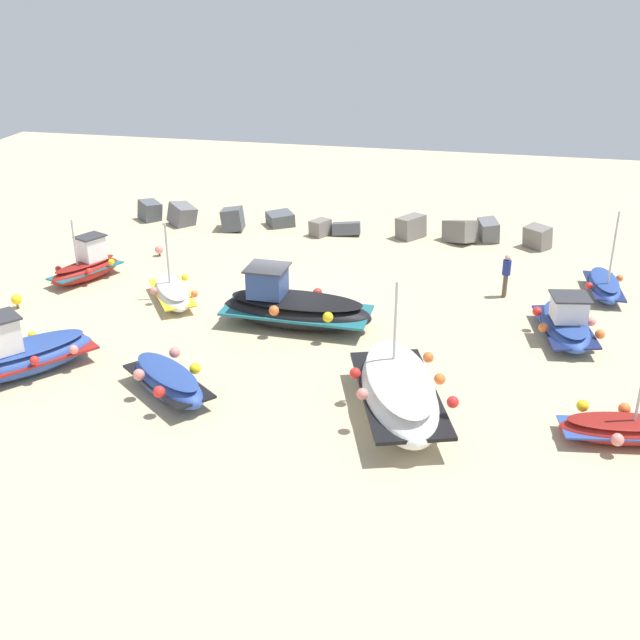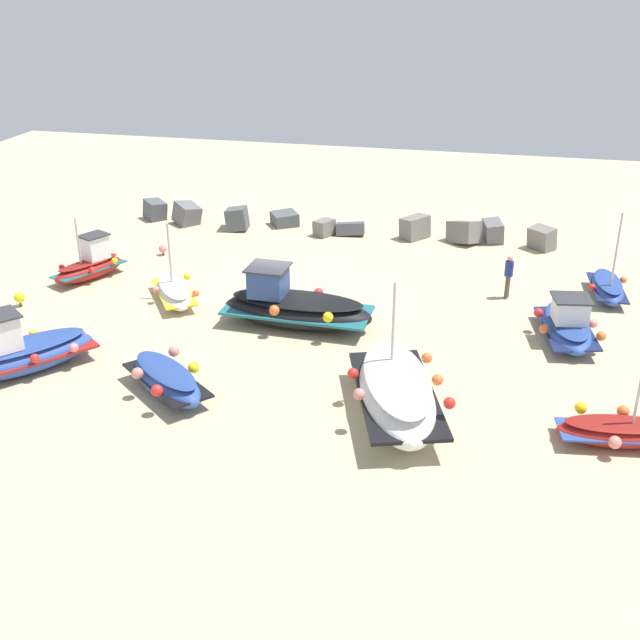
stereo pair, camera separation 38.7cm
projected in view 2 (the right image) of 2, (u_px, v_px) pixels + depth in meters
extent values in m
plane|color=#C6B289|center=(288.00, 307.00, 29.50)|extent=(55.72, 55.72, 0.00)
ellipsoid|color=maroon|center=(89.00, 270.00, 31.97)|extent=(2.35, 3.31, 0.84)
cube|color=#1E6670|center=(89.00, 269.00, 31.95)|extent=(2.29, 3.19, 0.14)
ellipsoid|color=maroon|center=(88.00, 263.00, 31.83)|extent=(2.03, 2.90, 0.19)
cube|color=white|center=(95.00, 247.00, 31.90)|extent=(1.07, 1.15, 0.96)
cube|color=#333338|center=(94.00, 235.00, 31.69)|extent=(1.24, 1.34, 0.06)
cylinder|color=#B7B7BC|center=(78.00, 241.00, 31.17)|extent=(0.08, 0.08, 1.88)
sphere|color=red|center=(62.00, 267.00, 31.65)|extent=(0.25, 0.25, 0.25)
sphere|color=red|center=(92.00, 270.00, 31.32)|extent=(0.25, 0.25, 0.25)
sphere|color=orange|center=(85.00, 260.00, 32.43)|extent=(0.25, 0.25, 0.25)
sphere|color=yellow|center=(115.00, 261.00, 32.06)|extent=(0.25, 0.25, 0.25)
ellipsoid|color=#2D4C9E|center=(566.00, 329.00, 26.86)|extent=(2.14, 3.97, 0.86)
cube|color=navy|center=(566.00, 328.00, 26.84)|extent=(2.13, 3.82, 0.16)
ellipsoid|color=navy|center=(567.00, 320.00, 26.73)|extent=(1.85, 3.49, 0.21)
cube|color=silver|center=(570.00, 310.00, 26.35)|extent=(1.23, 1.18, 0.80)
cube|color=#333338|center=(572.00, 298.00, 26.17)|extent=(1.42, 1.37, 0.06)
sphere|color=orange|center=(585.00, 311.00, 27.68)|extent=(0.32, 0.32, 0.32)
sphere|color=red|center=(538.00, 313.00, 27.24)|extent=(0.32, 0.32, 0.32)
sphere|color=#EA7F75|center=(593.00, 323.00, 26.72)|extent=(0.32, 0.32, 0.32)
sphere|color=orange|center=(544.00, 329.00, 26.34)|extent=(0.32, 0.32, 0.32)
sphere|color=orange|center=(601.00, 336.00, 25.75)|extent=(0.32, 0.32, 0.32)
ellipsoid|color=black|center=(297.00, 312.00, 27.83)|extent=(5.45, 2.15, 1.09)
cube|color=#1E6670|center=(297.00, 310.00, 27.81)|extent=(5.24, 2.20, 0.12)
ellipsoid|color=black|center=(297.00, 300.00, 27.65)|extent=(4.80, 1.88, 0.20)
cube|color=#2D4784|center=(268.00, 281.00, 27.66)|extent=(1.25, 1.25, 1.00)
cube|color=#333338|center=(268.00, 267.00, 27.44)|extent=(1.45, 1.45, 0.06)
sphere|color=yellow|center=(328.00, 317.00, 26.33)|extent=(0.36, 0.36, 0.36)
sphere|color=red|center=(319.00, 293.00, 28.56)|extent=(0.36, 0.36, 0.36)
sphere|color=orange|center=(274.00, 310.00, 26.78)|extent=(0.36, 0.36, 0.36)
sphere|color=red|center=(269.00, 286.00, 28.99)|extent=(0.36, 0.36, 0.36)
ellipsoid|color=#2D4C9E|center=(26.00, 357.00, 24.76)|extent=(3.98, 4.45, 0.97)
cube|color=maroon|center=(25.00, 355.00, 24.74)|extent=(3.92, 4.34, 0.09)
ellipsoid|color=navy|center=(24.00, 345.00, 24.60)|extent=(3.50, 3.91, 0.16)
sphere|color=#EA7F75|center=(74.00, 348.00, 24.69)|extent=(0.29, 0.29, 0.29)
sphere|color=yellow|center=(33.00, 334.00, 25.64)|extent=(0.29, 0.29, 0.29)
sphere|color=red|center=(35.00, 358.00, 23.99)|extent=(0.29, 0.29, 0.29)
ellipsoid|color=white|center=(396.00, 395.00, 22.21)|extent=(3.55, 5.62, 1.35)
cube|color=black|center=(396.00, 393.00, 22.18)|extent=(3.54, 5.44, 0.13)
ellipsoid|color=beige|center=(397.00, 378.00, 21.98)|extent=(3.11, 4.95, 0.23)
cylinder|color=#B7B7BC|center=(393.00, 321.00, 22.29)|extent=(0.08, 0.08, 2.38)
sphere|color=orange|center=(427.00, 358.00, 23.47)|extent=(0.33, 0.33, 0.33)
sphere|color=red|center=(353.00, 373.00, 22.66)|extent=(0.33, 0.33, 0.33)
sphere|color=orange|center=(437.00, 380.00, 22.11)|extent=(0.33, 0.33, 0.33)
sphere|color=#EA7F75|center=(359.00, 394.00, 21.26)|extent=(0.33, 0.33, 0.33)
sphere|color=red|center=(449.00, 403.00, 20.72)|extent=(0.33, 0.33, 0.33)
ellipsoid|color=white|center=(174.00, 293.00, 29.92)|extent=(2.82, 3.42, 0.68)
cube|color=gold|center=(174.00, 292.00, 29.91)|extent=(2.78, 3.33, 0.07)
ellipsoid|color=beige|center=(174.00, 286.00, 29.81)|extent=(2.48, 3.01, 0.12)
cylinder|color=#B7B7BC|center=(169.00, 253.00, 29.57)|extent=(0.08, 0.08, 2.32)
sphere|color=yellow|center=(187.00, 277.00, 30.69)|extent=(0.27, 0.27, 0.27)
sphere|color=#EA7F75|center=(156.00, 290.00, 29.61)|extent=(0.27, 0.27, 0.27)
sphere|color=orange|center=(196.00, 293.00, 29.40)|extent=(0.27, 0.27, 0.27)
ellipsoid|color=#2D4C9E|center=(167.00, 381.00, 23.42)|extent=(3.51, 3.18, 0.90)
cube|color=black|center=(167.00, 380.00, 23.41)|extent=(3.42, 3.11, 0.10)
ellipsoid|color=navy|center=(166.00, 370.00, 23.27)|extent=(3.08, 2.78, 0.17)
sphere|color=#EA7F75|center=(174.00, 351.00, 24.35)|extent=(0.34, 0.34, 0.34)
sphere|color=#EA7F75|center=(138.00, 373.00, 23.06)|extent=(0.34, 0.34, 0.34)
sphere|color=yellow|center=(194.00, 368.00, 23.49)|extent=(0.34, 0.34, 0.34)
sphere|color=red|center=(157.00, 391.00, 22.20)|extent=(0.34, 0.34, 0.34)
ellipsoid|color=maroon|center=(618.00, 433.00, 21.06)|extent=(3.39, 1.69, 0.71)
cube|color=#2D4C9E|center=(618.00, 432.00, 21.04)|extent=(3.26, 1.69, 0.11)
ellipsoid|color=maroon|center=(620.00, 424.00, 20.94)|extent=(2.98, 1.46, 0.16)
cylinder|color=#B7B7BC|center=(639.00, 391.00, 20.49)|extent=(0.08, 0.08, 1.94)
sphere|color=orange|center=(623.00, 411.00, 21.61)|extent=(0.34, 0.34, 0.34)
sphere|color=#EA7F75|center=(615.00, 442.00, 20.34)|extent=(0.34, 0.34, 0.34)
sphere|color=yellow|center=(581.00, 408.00, 21.68)|extent=(0.34, 0.34, 0.34)
ellipsoid|color=#2D4C9E|center=(607.00, 289.00, 30.23)|extent=(1.33, 3.18, 0.75)
cube|color=navy|center=(607.00, 288.00, 30.21)|extent=(1.35, 3.05, 0.09)
ellipsoid|color=navy|center=(608.00, 281.00, 30.10)|extent=(1.16, 2.79, 0.14)
cylinder|color=#B7B7BC|center=(617.00, 250.00, 29.02)|extent=(0.08, 0.08, 2.81)
sphere|color=red|center=(592.00, 287.00, 29.75)|extent=(0.27, 0.27, 0.27)
sphere|color=orange|center=(623.00, 280.00, 30.54)|extent=(0.27, 0.27, 0.27)
cylinder|color=brown|center=(508.00, 286.00, 30.18)|extent=(0.14, 0.14, 0.91)
cylinder|color=brown|center=(507.00, 288.00, 30.05)|extent=(0.14, 0.14, 0.91)
cylinder|color=navy|center=(509.00, 269.00, 29.81)|extent=(0.32, 0.32, 0.59)
sphere|color=tan|center=(510.00, 258.00, 29.64)|extent=(0.22, 0.22, 0.22)
cube|color=#4C5156|center=(155.00, 210.00, 39.37)|extent=(1.47, 1.37, 1.07)
cube|color=slate|center=(187.00, 214.00, 38.63)|extent=(1.70, 1.50, 1.29)
cube|color=#4C5156|center=(237.00, 219.00, 37.90)|extent=(1.25, 1.45, 1.23)
cube|color=#4C5156|center=(285.00, 219.00, 38.51)|extent=(1.62, 1.64, 0.72)
cube|color=slate|center=(324.00, 228.00, 37.04)|extent=(1.07, 1.13, 0.79)
cube|color=#4C5156|center=(350.00, 229.00, 37.25)|extent=(1.45, 1.17, 0.79)
cube|color=slate|center=(415.00, 228.00, 36.64)|extent=(1.47, 1.55, 1.09)
cube|color=slate|center=(464.00, 232.00, 36.07)|extent=(1.71, 1.75, 1.36)
cube|color=slate|center=(493.00, 232.00, 36.14)|extent=(1.12, 1.38, 1.17)
cube|color=slate|center=(542.00, 239.00, 35.22)|extent=(1.39, 1.37, 1.09)
cylinder|color=#3F3F42|center=(163.00, 254.00, 34.69)|extent=(0.08, 0.08, 0.10)
sphere|color=#EA7F75|center=(163.00, 249.00, 34.59)|extent=(0.37, 0.37, 0.37)
cylinder|color=#3F3F42|center=(21.00, 304.00, 29.55)|extent=(0.08, 0.08, 0.15)
sphere|color=yellow|center=(20.00, 298.00, 29.44)|extent=(0.40, 0.40, 0.40)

